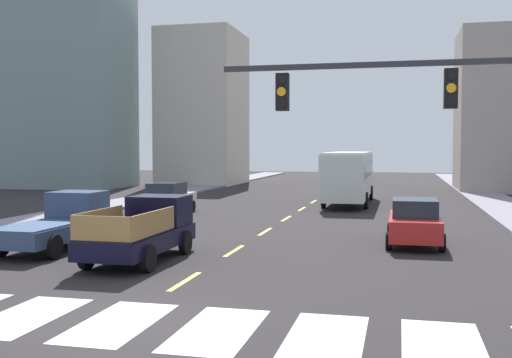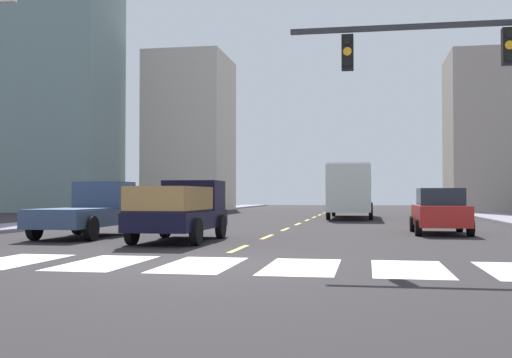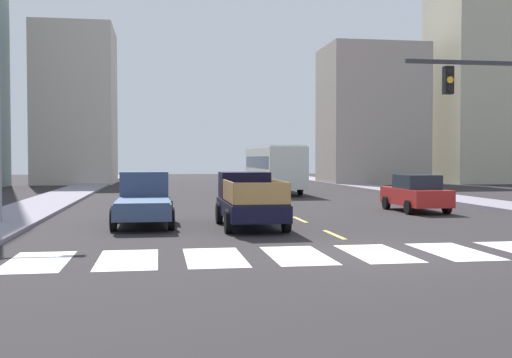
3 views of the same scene
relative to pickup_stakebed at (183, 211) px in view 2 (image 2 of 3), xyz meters
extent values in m
plane|color=#282526|center=(2.40, -6.85, -0.94)|extent=(160.00, 160.00, 0.00)
cube|color=gray|center=(-9.25, 11.15, -0.86)|extent=(3.06, 110.00, 0.15)
cube|color=silver|center=(-1.87, -6.85, -0.93)|extent=(1.47, 3.17, 0.01)
cube|color=silver|center=(0.27, -6.85, -0.93)|extent=(1.47, 3.17, 0.01)
cube|color=silver|center=(2.40, -6.85, -0.93)|extent=(1.47, 3.17, 0.01)
cube|color=silver|center=(4.54, -6.85, -0.93)|extent=(1.47, 3.17, 0.01)
cube|color=silver|center=(6.68, -6.85, -0.93)|extent=(1.47, 3.17, 0.01)
cube|color=#E0CA53|center=(2.40, -2.85, -0.93)|extent=(0.16, 2.40, 0.01)
cube|color=#E0CA53|center=(2.40, 2.15, -0.93)|extent=(0.16, 2.40, 0.01)
cube|color=#E0CA53|center=(2.40, 7.15, -0.93)|extent=(0.16, 2.40, 0.01)
cube|color=#E0CA53|center=(2.40, 12.15, -0.93)|extent=(0.16, 2.40, 0.01)
cube|color=#E0CA53|center=(2.40, 17.15, -0.93)|extent=(0.16, 2.40, 0.01)
cube|color=#E0CA53|center=(2.40, 22.15, -0.93)|extent=(0.16, 2.40, 0.01)
cube|color=#E0CA53|center=(2.40, 27.15, -0.93)|extent=(0.16, 2.40, 0.01)
cube|color=#E0CA53|center=(2.40, 32.15, -0.93)|extent=(0.16, 2.40, 0.01)
cube|color=black|center=(0.00, -0.44, -0.26)|extent=(1.96, 5.20, 0.56)
cube|color=black|center=(0.00, 1.26, 0.52)|extent=(1.84, 1.60, 1.00)
cube|color=#19232D|center=(0.00, 1.70, 0.70)|extent=(1.72, 0.08, 0.56)
cube|color=black|center=(0.00, -1.39, 0.05)|extent=(1.84, 3.30, 0.06)
cylinder|color=black|center=(-0.98, 1.12, -0.54)|extent=(0.22, 0.80, 0.80)
cylinder|color=black|center=(0.98, 1.12, -0.54)|extent=(0.22, 0.80, 0.80)
cylinder|color=black|center=(-0.98, -2.00, -0.54)|extent=(0.22, 0.80, 0.80)
cylinder|color=black|center=(0.98, -2.00, -0.54)|extent=(0.22, 0.80, 0.80)
cube|color=olive|center=(-0.90, -1.39, 0.43)|extent=(0.06, 3.17, 0.70)
cube|color=olive|center=(0.90, -1.39, 0.43)|extent=(0.06, 3.17, 0.70)
cube|color=olive|center=(0.00, -2.97, 0.43)|extent=(1.80, 0.06, 0.70)
cube|color=#344668|center=(-3.80, 0.79, -0.26)|extent=(1.96, 5.20, 0.56)
cube|color=#344668|center=(-3.80, 2.49, 0.52)|extent=(1.84, 1.60, 1.00)
cube|color=#19232D|center=(-3.80, 2.93, 0.70)|extent=(1.72, 0.08, 0.56)
cube|color=#31486C|center=(-3.80, -0.16, 0.05)|extent=(1.84, 3.30, 0.06)
cylinder|color=black|center=(-4.78, 2.35, -0.54)|extent=(0.22, 0.80, 0.80)
cylinder|color=black|center=(-2.82, 2.35, -0.54)|extent=(0.22, 0.80, 0.80)
cylinder|color=black|center=(-4.78, -0.77, -0.54)|extent=(0.22, 0.80, 0.80)
cylinder|color=black|center=(-2.82, -0.77, -0.54)|extent=(0.22, 0.80, 0.80)
cube|color=silver|center=(4.83, 20.97, 0.91)|extent=(2.50, 10.80, 2.70)
cube|color=#19232D|center=(4.83, 20.97, 1.26)|extent=(2.52, 9.94, 0.80)
cube|color=silver|center=(4.83, 20.97, 2.32)|extent=(2.40, 10.37, 0.12)
cylinder|color=black|center=(3.58, 24.32, -0.44)|extent=(0.22, 1.00, 1.00)
cylinder|color=black|center=(6.08, 24.32, -0.44)|extent=(0.22, 1.00, 1.00)
cylinder|color=black|center=(3.58, 18.00, -0.44)|extent=(0.22, 1.00, 1.00)
cylinder|color=black|center=(6.08, 18.00, -0.44)|extent=(0.22, 1.00, 1.00)
cube|color=red|center=(8.56, 4.95, -0.24)|extent=(1.80, 4.40, 0.76)
cube|color=#1E2833|center=(8.56, 4.80, 0.46)|extent=(1.58, 2.11, 0.64)
cylinder|color=black|center=(7.66, 6.32, -0.62)|extent=(0.22, 0.64, 0.64)
cylinder|color=black|center=(9.46, 6.32, -0.62)|extent=(0.22, 0.64, 0.64)
cylinder|color=black|center=(7.66, 3.59, -0.62)|extent=(0.22, 0.64, 0.64)
cylinder|color=black|center=(9.46, 3.59, -0.62)|extent=(0.22, 0.64, 0.64)
cube|color=beige|center=(-4.24, 12.73, -0.24)|extent=(1.80, 4.40, 0.76)
cube|color=#1E2833|center=(-4.24, 12.58, 0.46)|extent=(1.58, 2.11, 0.64)
cylinder|color=black|center=(-5.14, 14.10, -0.62)|extent=(0.22, 0.64, 0.64)
cylinder|color=black|center=(-3.34, 14.10, -0.62)|extent=(0.22, 0.64, 0.64)
cylinder|color=black|center=(-5.14, 11.37, -0.62)|extent=(0.22, 0.64, 0.64)
cylinder|color=black|center=(-3.34, 11.37, -0.62)|extent=(0.22, 0.64, 0.64)
cube|color=#2D2D33|center=(8.59, -4.66, 4.46)|extent=(9.07, 0.12, 0.12)
cube|color=black|center=(9.04, -4.66, 3.91)|extent=(0.28, 0.24, 0.84)
cylinder|color=black|center=(9.04, -4.79, 4.17)|extent=(0.20, 0.04, 0.20)
cylinder|color=orange|center=(9.04, -4.79, 3.91)|extent=(0.20, 0.04, 0.20)
cylinder|color=black|center=(9.04, -4.79, 3.65)|extent=(0.20, 0.04, 0.20)
cube|color=black|center=(5.42, -4.66, 3.91)|extent=(0.28, 0.24, 0.84)
cylinder|color=black|center=(5.42, -4.79, 4.17)|extent=(0.20, 0.04, 0.20)
cylinder|color=orange|center=(5.42, -4.79, 3.91)|extent=(0.20, 0.04, 0.20)
cylinder|color=black|center=(5.42, -4.79, 3.65)|extent=(0.20, 0.04, 0.20)
cube|color=silver|center=(-7.25, 1.57, 7.76)|extent=(0.60, 0.28, 0.16)
cube|color=#A89A8D|center=(17.24, 35.65, 5.69)|extent=(9.25, 7.45, 13.26)
cube|color=beige|center=(-11.15, 39.89, 6.57)|extent=(7.33, 8.56, 15.02)
camera|label=1|loc=(8.02, -18.23, 2.66)|focal=42.80mm
camera|label=2|loc=(5.86, -19.71, 0.53)|focal=44.29mm
camera|label=3|loc=(-3.24, -22.32, 1.58)|focal=43.48mm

